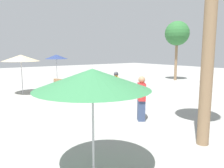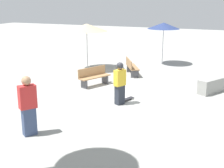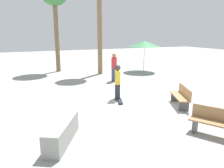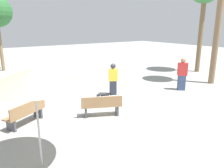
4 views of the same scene
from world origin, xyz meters
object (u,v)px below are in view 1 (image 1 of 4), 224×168
bench_near (64,85)px  bystander_watching (141,99)px  bench_far (68,91)px  shade_umbrella_green (92,79)px  skateboard (113,97)px  shade_umbrella_tan (21,58)px  shade_umbrella_navy (56,57)px  concrete_ledge (125,84)px  skater_main (116,85)px  palm_tree_right (177,34)px

bench_near → bystander_watching: 8.25m
bench_far → shade_umbrella_green: (-7.90, 3.11, 1.77)m
skateboard → shade_umbrella_green: bearing=160.6°
skateboard → shade_umbrella_tan: bearing=61.7°
shade_umbrella_navy → bystander_watching: 11.70m
concrete_ledge → shade_umbrella_green: shade_umbrella_green is taller
concrete_ledge → bench_near: bench_near is taller
bench_far → bystander_watching: bystander_watching is taller
bystander_watching → bench_far: bearing=40.7°
skateboard → shade_umbrella_navy: bearing=23.0°
bench_far → bench_near: bearing=-174.1°
skateboard → bystander_watching: (-4.07, 1.58, 0.84)m
skateboard → bystander_watching: bystander_watching is taller
shade_umbrella_navy → bystander_watching: shade_umbrella_navy is taller
shade_umbrella_green → shade_umbrella_navy: 14.69m
skater_main → shade_umbrella_navy: (7.94, 0.28, 1.45)m
skater_main → shade_umbrella_navy: 8.08m
bench_far → palm_tree_right: (1.64, -12.11, 4.01)m
skater_main → shade_umbrella_green: bearing=165.0°
concrete_ledge → palm_tree_right: 8.01m
bench_far → shade_umbrella_tan: 3.98m
skater_main → concrete_ledge: 4.51m
shade_umbrella_tan → shade_umbrella_navy: bearing=-50.1°
bench_far → shade_umbrella_tan: bearing=-123.1°
skater_main → shade_umbrella_green: shade_umbrella_green is taller
skateboard → bystander_watching: bearing=178.8°
bench_far → skater_main: bearing=71.0°
bystander_watching → palm_tree_right: bearing=-23.0°
shade_umbrella_green → palm_tree_right: 18.10m
bench_near → palm_tree_right: size_ratio=0.29×
palm_tree_right → bystander_watching: size_ratio=3.13×
shade_umbrella_green → bystander_watching: size_ratio=1.37×
palm_tree_right → shade_umbrella_green: bearing=122.1°
bench_near → shade_umbrella_tan: shade_umbrella_tan is taller
bench_far → bystander_watching: bearing=30.8°
bench_near → bench_far: bearing=-48.6°
concrete_ledge → shade_umbrella_green: (-9.03, 8.37, 1.88)m
skater_main → bench_far: skater_main is taller
concrete_ledge → bench_far: size_ratio=1.14×
shade_umbrella_navy → shade_umbrella_tan: size_ratio=0.98×
skateboard → palm_tree_right: (3.15, -9.97, 4.38)m
skater_main → shade_umbrella_green: 7.95m
shade_umbrella_navy → palm_tree_right: size_ratio=0.45×
skateboard → bench_near: size_ratio=0.51×
bench_near → shade_umbrella_navy: size_ratio=0.64×
shade_umbrella_green → bystander_watching: (2.31, -3.67, -1.29)m
shade_umbrella_green → skateboard: bearing=-39.4°
shade_umbrella_green → palm_tree_right: size_ratio=0.44×
bench_near → bench_far: 2.80m
bench_far → shade_umbrella_navy: size_ratio=0.65×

